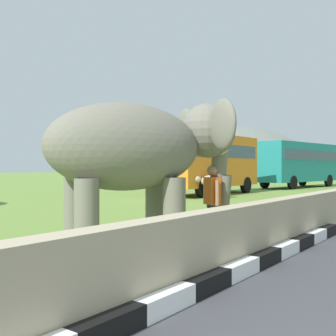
{
  "coord_description": "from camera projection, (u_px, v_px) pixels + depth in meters",
  "views": [
    {
      "loc": [
        -2.63,
        0.82,
        1.62
      ],
      "look_at": [
        3.83,
        5.63,
        1.6
      ],
      "focal_mm": 43.96,
      "sensor_mm": 36.0,
      "label": 1
    }
  ],
  "objects": [
    {
      "name": "barrier_parapet",
      "position": [
        193.0,
        250.0,
        5.52
      ],
      "size": [
        28.0,
        0.36,
        1.0
      ],
      "primitive_type": "cube",
      "color": "tan",
      "rests_on": "ground_plane"
    },
    {
      "name": "cow_near",
      "position": [
        213.0,
        182.0,
        21.28
      ],
      "size": [
        1.8,
        1.41,
        1.23
      ],
      "color": "tan",
      "rests_on": "ground_plane"
    },
    {
      "name": "bus_orange",
      "position": [
        209.0,
        159.0,
        24.45
      ],
      "size": [
        8.15,
        2.62,
        3.5
      ],
      "color": "orange",
      "rests_on": "ground_plane"
    },
    {
      "name": "hill_east",
      "position": [
        221.0,
        177.0,
        65.52
      ],
      "size": [
        38.18,
        30.54,
        16.32
      ],
      "color": "slate",
      "rests_on": "ground_plane"
    },
    {
      "name": "bus_teal",
      "position": [
        298.0,
        161.0,
        32.78
      ],
      "size": [
        9.76,
        3.86,
        3.5
      ],
      "color": "teal",
      "rests_on": "ground_plane"
    },
    {
      "name": "elephant",
      "position": [
        142.0,
        150.0,
        8.08
      ],
      "size": [
        3.97,
        3.4,
        2.98
      ],
      "color": "slate",
      "rests_on": "ground_plane"
    },
    {
      "name": "person_handler",
      "position": [
        212.0,
        199.0,
        8.78
      ],
      "size": [
        0.44,
        0.57,
        1.66
      ],
      "color": "navy",
      "rests_on": "ground_plane"
    }
  ]
}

